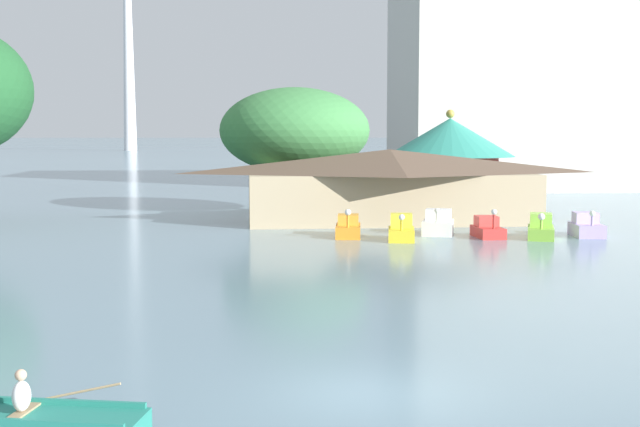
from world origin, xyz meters
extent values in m
plane|color=slate|center=(0.00, 0.00, 0.00)|extent=(2000.00, 2000.00, 0.00)
cube|color=#237A6B|center=(-6.43, -2.02, 0.22)|extent=(4.14, 2.07, 0.44)
cube|color=#237A6B|center=(-6.31, -1.45, 0.49)|extent=(3.70, 0.90, 0.10)
cube|color=#237A6B|center=(-6.55, -2.58, 0.49)|extent=(3.70, 0.90, 0.10)
cube|color=#997F5B|center=(-6.72, -1.95, 0.46)|extent=(0.46, 1.09, 0.04)
ellipsoid|color=white|center=(-6.72, -1.95, 0.76)|extent=(0.41, 0.50, 0.58)
sphere|color=tan|center=(-6.72, -1.95, 1.16)|extent=(0.22, 0.22, 0.22)
cylinder|color=tan|center=(-6.17, -0.34, 0.28)|extent=(2.11, 0.51, 0.56)
cube|color=orange|center=(2.97, 27.31, 0.32)|extent=(1.70, 3.06, 0.63)
cube|color=gold|center=(3.02, 27.67, 0.91)|extent=(1.29, 1.45, 0.55)
cylinder|color=orange|center=(2.81, 26.16, 0.96)|extent=(0.14, 0.14, 0.64)
sphere|color=white|center=(2.81, 26.16, 1.45)|extent=(0.33, 0.33, 0.33)
cube|color=yellow|center=(5.56, 25.52, 0.32)|extent=(1.74, 2.67, 0.64)
cube|color=yellow|center=(5.61, 25.82, 1.01)|extent=(1.31, 1.30, 0.74)
cylinder|color=yellow|center=(5.38, 24.54, 0.90)|extent=(0.14, 0.14, 0.53)
sphere|color=white|center=(5.38, 24.54, 1.32)|extent=(0.31, 0.31, 0.31)
cube|color=white|center=(8.04, 27.81, 0.40)|extent=(2.22, 2.64, 0.79)
cube|color=white|center=(8.12, 28.08, 1.10)|extent=(1.63, 1.38, 0.61)
cylinder|color=white|center=(7.78, 26.94, 1.03)|extent=(0.14, 0.14, 0.48)
sphere|color=white|center=(7.78, 26.94, 1.41)|extent=(0.29, 0.29, 0.29)
cube|color=red|center=(10.45, 26.37, 0.29)|extent=(1.35, 2.46, 0.57)
cube|color=#E8423C|center=(10.45, 26.68, 0.86)|extent=(1.13, 1.12, 0.56)
cylinder|color=red|center=(10.47, 25.40, 0.95)|extent=(0.14, 0.14, 0.74)
sphere|color=white|center=(10.47, 25.40, 1.47)|extent=(0.31, 0.31, 0.31)
cube|color=#8CCC3F|center=(13.14, 25.72, 0.31)|extent=(2.20, 3.17, 0.63)
cube|color=#A0E24F|center=(13.26, 26.06, 0.97)|extent=(1.50, 1.60, 0.68)
cylinder|color=#8CCC3F|center=(12.77, 24.62, 0.86)|extent=(0.14, 0.14, 0.47)
sphere|color=white|center=(12.77, 24.62, 1.27)|extent=(0.36, 0.36, 0.36)
cube|color=#B299D8|center=(15.93, 26.30, 0.35)|extent=(1.73, 2.54, 0.70)
cube|color=#C8ADF0|center=(15.96, 26.60, 1.00)|extent=(1.36, 1.21, 0.60)
cylinder|color=#B299D8|center=(15.82, 25.36, 0.94)|extent=(0.14, 0.14, 0.49)
sphere|color=white|center=(15.82, 25.36, 1.34)|extent=(0.32, 0.32, 0.32)
cube|color=tan|center=(6.55, 34.89, 1.54)|extent=(17.77, 7.34, 3.09)
pyramid|color=brown|center=(6.55, 34.89, 3.84)|extent=(19.19, 8.44, 1.50)
cylinder|color=#993328|center=(14.01, 49.49, 1.85)|extent=(7.86, 7.86, 3.70)
cone|color=teal|center=(14.01, 49.49, 5.26)|extent=(10.54, 10.54, 3.11)
sphere|color=#B7993D|center=(14.01, 49.49, 7.16)|extent=(0.70, 0.70, 0.70)
cylinder|color=brown|center=(0.92, 41.62, 1.39)|extent=(0.78, 0.78, 2.77)
ellipsoid|color=#3D7F42|center=(0.92, 41.62, 5.79)|extent=(10.55, 10.55, 6.03)
cube|color=beige|center=(27.14, 66.74, 11.27)|extent=(27.88, 17.12, 22.54)
camera|label=1|loc=(-2.56, -17.46, 5.61)|focal=47.01mm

